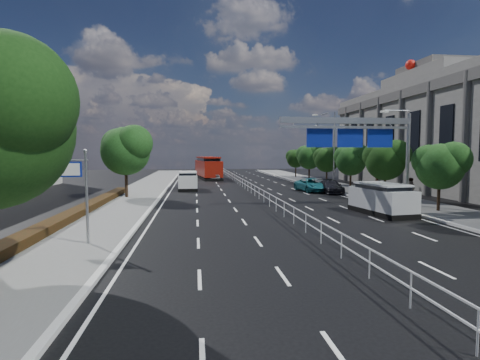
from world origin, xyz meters
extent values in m
plane|color=black|center=(0.00, 0.00, 0.00)|extent=(160.00, 160.00, 0.00)
cube|color=slate|center=(-11.50, 0.00, 0.07)|extent=(5.00, 140.00, 0.14)
cube|color=silver|center=(-9.00, 0.00, 0.07)|extent=(0.25, 140.00, 0.15)
cube|color=silver|center=(0.00, 22.50, 1.00)|extent=(0.05, 85.00, 0.05)
cube|color=silver|center=(0.00, 22.50, 0.55)|extent=(0.05, 85.00, 0.05)
cube|color=black|center=(-13.30, 5.00, 0.36)|extent=(1.00, 36.00, 0.44)
cylinder|color=gray|center=(-10.50, 0.00, 2.10)|extent=(0.12, 0.12, 4.20)
sphere|color=gray|center=(-10.50, 0.00, 4.25)|extent=(0.18, 0.18, 0.18)
cylinder|color=gray|center=(-11.05, 0.00, 3.85)|extent=(1.30, 0.07, 0.07)
cube|color=navy|center=(-11.35, 0.00, 3.45)|extent=(1.35, 0.06, 0.68)
cube|color=white|center=(-11.35, 0.04, 3.45)|extent=(1.20, 0.01, 0.54)
cube|color=white|center=(-11.35, -0.04, 3.45)|extent=(1.20, 0.01, 0.54)
cylinder|color=gray|center=(10.60, 10.00, 3.60)|extent=(0.28, 0.28, 7.20)
cube|color=gray|center=(5.60, 10.00, 6.60)|extent=(10.20, 0.25, 0.45)
cube|color=gray|center=(5.60, 10.00, 6.10)|extent=(10.20, 0.18, 0.18)
cylinder|color=gray|center=(9.60, 10.00, 7.40)|extent=(2.00, 0.10, 0.10)
cube|color=silver|center=(8.60, 10.00, 7.30)|extent=(0.60, 0.25, 0.15)
cube|color=navy|center=(8.40, 10.18, 5.30)|extent=(2.00, 0.08, 1.40)
cube|color=white|center=(8.40, 10.23, 5.30)|extent=(1.80, 0.02, 1.20)
cube|color=navy|center=(6.00, 10.18, 5.30)|extent=(2.00, 0.08, 1.40)
cube|color=white|center=(6.00, 10.23, 5.30)|extent=(1.80, 0.02, 1.20)
cube|color=navy|center=(3.60, 10.18, 5.30)|extent=(2.00, 0.08, 1.40)
cube|color=white|center=(3.60, 10.23, 5.30)|extent=(1.80, 0.02, 1.20)
cylinder|color=gray|center=(10.80, 26.00, 4.50)|extent=(0.16, 0.16, 9.00)
cylinder|color=gray|center=(9.60, 26.00, 8.80)|extent=(0.10, 2.40, 0.10)
cube|color=silver|center=(8.40, 26.00, 8.65)|extent=(0.60, 0.25, 0.15)
cube|color=slate|center=(24.00, 22.00, 6.00)|extent=(14.00, 36.00, 12.00)
cube|color=#4C4947|center=(16.90, 22.00, 10.60)|extent=(0.40, 36.00, 1.00)
cube|color=slate|center=(24.00, 22.00, 12.60)|extent=(13.00, 12.00, 1.20)
cube|color=#4C4947|center=(24.00, 22.00, 13.60)|extent=(12.00, 7.00, 0.90)
sphere|color=#B2140C|center=(17.80, 22.00, 13.80)|extent=(1.10, 1.10, 1.10)
sphere|color=black|center=(-11.16, -5.28, 5.76)|extent=(3.90, 3.90, 3.90)
cylinder|color=black|center=(-12.00, 18.00, 1.75)|extent=(0.28, 0.28, 3.50)
sphere|color=#193B12|center=(-12.00, 18.00, 4.34)|extent=(4.40, 4.40, 4.40)
sphere|color=#193B12|center=(-11.12, 17.34, 5.04)|extent=(3.30, 3.30, 3.30)
sphere|color=#193B12|center=(-12.77, 18.66, 4.90)|extent=(3.08, 3.08, 3.08)
cylinder|color=black|center=(11.20, 7.00, 1.30)|extent=(0.21, 0.21, 2.60)
sphere|color=#193B12|center=(11.20, 7.00, 3.22)|extent=(3.20, 3.20, 3.20)
sphere|color=#193B12|center=(11.84, 6.52, 3.74)|extent=(2.40, 2.40, 2.40)
sphere|color=#193B12|center=(10.64, 7.48, 3.64)|extent=(2.24, 2.24, 2.24)
cylinder|color=black|center=(11.20, 14.50, 1.40)|extent=(0.22, 0.22, 2.80)
sphere|color=black|center=(11.20, 14.50, 3.47)|extent=(3.50, 3.50, 3.50)
sphere|color=black|center=(11.90, 13.97, 4.03)|extent=(2.62, 2.62, 2.62)
sphere|color=black|center=(10.59, 15.03, 3.92)|extent=(2.45, 2.45, 2.45)
cylinder|color=black|center=(11.20, 22.00, 1.35)|extent=(0.22, 0.22, 2.70)
sphere|color=#193B12|center=(11.20, 22.00, 3.35)|extent=(3.30, 3.30, 3.30)
sphere|color=#193B12|center=(11.86, 21.50, 3.89)|extent=(2.48, 2.48, 2.47)
sphere|color=#193B12|center=(10.62, 22.50, 3.78)|extent=(2.31, 2.31, 2.31)
cylinder|color=black|center=(11.20, 29.50, 1.32)|extent=(0.21, 0.21, 2.65)
sphere|color=black|center=(11.20, 29.50, 3.29)|extent=(3.20, 3.20, 3.20)
sphere|color=black|center=(11.84, 29.02, 3.82)|extent=(2.40, 2.40, 2.40)
sphere|color=black|center=(10.64, 29.98, 3.71)|extent=(2.24, 2.24, 2.24)
cylinder|color=black|center=(11.20, 37.00, 1.43)|extent=(0.23, 0.23, 2.85)
sphere|color=#193B12|center=(11.20, 37.00, 3.53)|extent=(3.60, 3.60, 3.60)
sphere|color=#193B12|center=(11.92, 36.46, 4.10)|extent=(2.70, 2.70, 2.70)
sphere|color=#193B12|center=(10.57, 37.54, 3.99)|extent=(2.52, 2.52, 2.52)
cylinder|color=black|center=(11.20, 44.50, 1.30)|extent=(0.21, 0.21, 2.60)
sphere|color=black|center=(11.20, 44.50, 3.22)|extent=(3.10, 3.10, 3.10)
sphere|color=black|center=(11.82, 44.03, 3.74)|extent=(2.32, 2.33, 2.32)
sphere|color=black|center=(10.66, 44.97, 3.64)|extent=(2.17, 2.17, 2.17)
cube|color=black|center=(-6.57, 25.36, 0.17)|extent=(2.19, 4.87, 0.34)
cube|color=silver|center=(-6.57, 25.36, 1.01)|extent=(2.15, 4.77, 1.42)
cube|color=black|center=(-6.57, 25.36, 1.72)|extent=(1.96, 3.45, 0.63)
cube|color=silver|center=(-6.57, 25.36, 2.03)|extent=(2.04, 3.73, 0.13)
cylinder|color=black|center=(-7.39, 23.78, 0.35)|extent=(0.32, 0.72, 0.71)
cylinder|color=black|center=(-5.67, 23.82, 0.35)|extent=(0.32, 0.72, 0.71)
cylinder|color=black|center=(-7.46, 26.90, 0.35)|extent=(0.32, 0.72, 0.71)
cylinder|color=black|center=(-5.75, 26.94, 0.35)|extent=(0.32, 0.72, 0.71)
cube|color=black|center=(-3.65, 43.80, 0.18)|extent=(4.22, 12.15, 0.36)
cube|color=maroon|center=(-3.65, 43.80, 1.71)|extent=(4.14, 11.92, 2.42)
cube|color=black|center=(-3.65, 43.80, 2.92)|extent=(3.53, 8.64, 1.07)
cube|color=maroon|center=(-3.65, 43.80, 3.45)|extent=(3.72, 9.35, 0.21)
cylinder|color=black|center=(-4.36, 39.84, 0.37)|extent=(0.40, 0.77, 0.73)
cylinder|color=black|center=(-2.04, 40.11, 0.37)|extent=(0.40, 0.77, 0.73)
cylinder|color=black|center=(-5.27, 47.48, 0.37)|extent=(0.40, 0.77, 0.73)
cylinder|color=black|center=(-2.95, 47.76, 0.37)|extent=(0.40, 0.77, 0.73)
imported|color=#94979B|center=(-2.66, 40.06, 0.72)|extent=(2.05, 4.33, 1.43)
imported|color=black|center=(-4.93, 58.22, 0.68)|extent=(1.74, 4.20, 1.35)
cube|color=black|center=(6.92, 6.85, 0.17)|extent=(2.83, 5.33, 0.35)
cube|color=#B7BBC0|center=(6.92, 6.85, 1.01)|extent=(2.78, 5.23, 1.44)
cube|color=black|center=(6.92, 6.85, 1.73)|extent=(2.42, 3.82, 0.63)
cube|color=#B7BBC0|center=(6.92, 6.85, 2.05)|extent=(2.54, 4.13, 0.13)
cylinder|color=black|center=(6.27, 5.09, 0.36)|extent=(0.40, 0.75, 0.71)
cylinder|color=black|center=(8.03, 5.34, 0.36)|extent=(0.40, 0.75, 0.71)
cylinder|color=black|center=(5.82, 8.35, 0.36)|extent=(0.40, 0.75, 0.71)
cylinder|color=black|center=(7.57, 8.60, 0.36)|extent=(0.40, 0.75, 0.71)
imported|color=#18646F|center=(6.79, 22.00, 0.70)|extent=(2.90, 5.28, 1.40)
imported|color=black|center=(8.30, 20.26, 0.68)|extent=(2.21, 4.78, 1.35)
imported|color=gray|center=(11.60, 16.85, 1.02)|extent=(0.76, 0.66, 1.76)
imported|color=gray|center=(12.55, 12.72, 1.10)|extent=(1.18, 1.16, 1.91)
camera|label=1|loc=(-5.71, -17.16, 4.17)|focal=28.00mm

